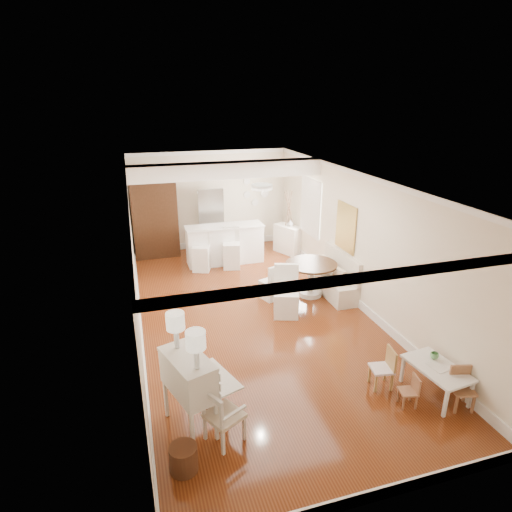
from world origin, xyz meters
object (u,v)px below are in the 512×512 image
pantry_cabinet (155,216)px  secretary_bureau (189,393)px  gustavian_armchair (224,414)px  breakfast_counter (225,244)px  kids_chair_a (408,391)px  kids_chair_b (382,368)px  fridge (223,219)px  kids_table (435,380)px  bar_stool_right (232,248)px  slip_chair_near (286,292)px  dining_table (311,279)px  wicker_basket (184,458)px  slip_chair_far (271,281)px  bar_stool_left (201,251)px  kids_chair_c (462,389)px  sideboard (288,239)px

pantry_cabinet → secretary_bureau: bearing=-90.8°
gustavian_armchair → breakfast_counter: 6.38m
kids_chair_a → kids_chair_b: kids_chair_b is taller
fridge → gustavian_armchair: bearing=-102.5°
fridge → kids_table: bearing=-77.6°
bar_stool_right → pantry_cabinet: size_ratio=0.46×
kids_chair_a → slip_chair_near: 3.18m
kids_chair_b → dining_table: bearing=-175.2°
slip_chair_near → dining_table: bearing=58.4°
gustavian_armchair → dining_table: (2.80, 3.68, -0.02)m
secretary_bureau → gustavian_armchair: (0.39, -0.34, -0.15)m
secretary_bureau → kids_chair_b: size_ratio=1.69×
secretary_bureau → gustavian_armchair: size_ratio=1.38×
secretary_bureau → wicker_basket: 0.81m
wicker_basket → slip_chair_near: bearing=52.7°
kids_chair_b → pantry_cabinet: size_ratio=0.29×
bar_stool_right → kids_table: bearing=-59.8°
gustavian_armchair → kids_table: gustavian_armchair is taller
slip_chair_far → breakfast_counter: size_ratio=0.40×
fridge → bar_stool_left: bearing=-122.3°
kids_chair_c → pantry_cabinet: bearing=129.9°
kids_chair_a → kids_chair_c: (0.70, -0.26, 0.07)m
bar_stool_right → kids_chair_a: bearing=-65.0°
slip_chair_far → breakfast_counter: breakfast_counter is taller
kids_chair_c → dining_table: (-0.57, 4.05, 0.07)m
wicker_basket → kids_chair_a: kids_chair_a is taller
secretary_bureau → kids_chair_a: bearing=-27.3°
kids_chair_c → slip_chair_far: bearing=123.9°
slip_chair_far → fridge: (-0.28, 3.47, 0.49)m
kids_chair_c → breakfast_counter: size_ratio=0.31×
kids_chair_b → kids_chair_c: 1.12m
dining_table → slip_chair_far: bearing=172.9°
kids_chair_a → bar_stool_left: (-1.96, 5.95, 0.27)m
secretary_bureau → slip_chair_near: bearing=29.5°
dining_table → bar_stool_right: (-1.30, 2.11, 0.15)m
bar_stool_left → sideboard: bearing=33.4°
gustavian_armchair → bar_stool_left: bearing=-35.1°
kids_chair_a → bar_stool_left: 6.27m
secretary_bureau → kids_chair_c: bearing=-29.6°
kids_table → slip_chair_near: bearing=112.9°
kids_chair_c → breakfast_counter: 6.88m
kids_chair_c → slip_chair_far: size_ratio=0.78×
secretary_bureau → kids_chair_a: (3.06, -0.46, -0.31)m
gustavian_armchair → dining_table: size_ratio=0.71×
pantry_cabinet → sideboard: size_ratio=2.75×
gustavian_armchair → sideboard: gustavian_armchair is taller
bar_stool_right → sideboard: bearing=33.6°
secretary_bureau → slip_chair_near: size_ratio=1.08×
bar_stool_left → fridge: fridge is taller
dining_table → fridge: (-1.19, 3.59, 0.51)m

